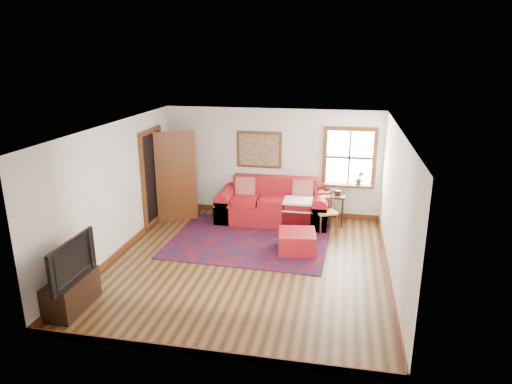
% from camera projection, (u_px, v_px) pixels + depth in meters
% --- Properties ---
extents(ground, '(5.50, 5.50, 0.00)m').
position_uv_depth(ground, '(248.00, 263.00, 8.36)').
color(ground, '#3A220F').
rests_on(ground, ground).
extents(room_envelope, '(5.04, 5.54, 2.52)m').
position_uv_depth(room_envelope, '(248.00, 176.00, 7.88)').
color(room_envelope, silver).
rests_on(room_envelope, ground).
extents(window, '(1.18, 0.20, 1.38)m').
position_uv_depth(window, '(350.00, 164.00, 10.18)').
color(window, white).
rests_on(window, ground).
extents(doorway, '(0.89, 1.08, 2.14)m').
position_uv_depth(doorway, '(167.00, 176.00, 10.11)').
color(doorway, black).
rests_on(doorway, ground).
extents(framed_artwork, '(1.05, 0.07, 0.85)m').
position_uv_depth(framed_artwork, '(259.00, 150.00, 10.50)').
color(framed_artwork, '#623015').
rests_on(framed_artwork, ground).
extents(persian_rug, '(3.25, 2.63, 0.02)m').
position_uv_depth(persian_rug, '(249.00, 240.00, 9.36)').
color(persian_rug, '#5C0D16').
rests_on(persian_rug, ground).
extents(red_leather_sofa, '(2.49, 1.03, 0.97)m').
position_uv_depth(red_leather_sofa, '(273.00, 207.00, 10.37)').
color(red_leather_sofa, '#A9151D').
rests_on(red_leather_sofa, ground).
extents(red_ottoman, '(0.80, 0.80, 0.40)m').
position_uv_depth(red_ottoman, '(297.00, 242.00, 8.81)').
color(red_ottoman, '#A9151D').
rests_on(red_ottoman, ground).
extents(side_table, '(0.58, 0.43, 0.69)m').
position_uv_depth(side_table, '(332.00, 200.00, 10.10)').
color(side_table, black).
rests_on(side_table, ground).
extents(ladder_back_chair, '(0.54, 0.53, 0.89)m').
position_uv_depth(ladder_back_chair, '(325.00, 210.00, 9.75)').
color(ladder_back_chair, tan).
rests_on(ladder_back_chair, ground).
extents(media_cabinet, '(0.42, 0.93, 0.51)m').
position_uv_depth(media_cabinet, '(72.00, 293.00, 6.82)').
color(media_cabinet, black).
rests_on(media_cabinet, ground).
extents(television, '(0.15, 1.11, 0.64)m').
position_uv_depth(television, '(66.00, 260.00, 6.58)').
color(television, black).
rests_on(television, media_cabinet).
extents(candle_hurricane, '(0.12, 0.12, 0.18)m').
position_uv_depth(candle_hurricane, '(86.00, 262.00, 7.06)').
color(candle_hurricane, silver).
rests_on(candle_hurricane, media_cabinet).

